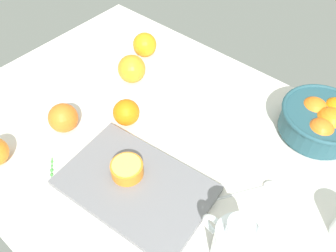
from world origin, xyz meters
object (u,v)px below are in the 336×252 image
Objects in this scene: fruit_bowl at (321,121)px; loose_orange_2 at (126,112)px; juice_pitcher at (234,244)px; loose_orange_4 at (145,45)px; cutting_board at (136,186)px; spoon at (254,189)px; loose_orange_1 at (63,118)px; orange_half_0 at (127,169)px; loose_orange_3 at (132,69)px.

loose_orange_2 is at bearing -144.05° from fruit_bowl.
juice_pitcher is 73.21cm from loose_orange_4.
spoon is (22.22, 18.25, -0.50)cm from cutting_board.
loose_orange_1 is 1.08× the size of loose_orange_2.
orange_half_0 is at bearing -179.29° from juice_pitcher.
loose_orange_1 reaches higher than orange_half_0.
cutting_board is at bearing -177.18° from juice_pitcher.
juice_pitcher is 45.70cm from loose_orange_2.
juice_pitcher is 1.02× the size of spoon.
spoon is at bearing 39.40° from cutting_board.
juice_pitcher is 1.76× the size of loose_orange_3.
orange_half_0 is at bearing 165.07° from cutting_board.
orange_half_0 is at bearing -123.47° from fruit_bowl.
juice_pitcher reaches higher than loose_orange_2.
loose_orange_3 is at bearing 132.81° from orange_half_0.
loose_orange_3 is (-11.77, 14.16, 0.64)cm from loose_orange_2.
fruit_bowl is 52.30cm from cutting_board.
cutting_board is at bearing -140.60° from spoon.
loose_orange_4 is (-34.96, 40.76, 3.12)cm from cutting_board.
fruit_bowl is at bearing 4.27° from loose_orange_4.
loose_orange_4 is (-60.76, -4.54, -1.00)cm from fruit_bowl.
orange_half_0 is (-3.52, 0.94, 2.76)cm from cutting_board.
spoon is (51.11, -10.08, -3.97)cm from loose_orange_3.
loose_orange_1 is at bearing -89.31° from loose_orange_3.
loose_orange_4 reaches higher than orange_half_0.
juice_pitcher is 55.28cm from loose_orange_1.
orange_half_0 is at bearing -51.72° from loose_orange_4.
cutting_board is 4.08× the size of loose_orange_3.
loose_orange_2 reaches higher than orange_half_0.
loose_orange_3 is (-25.37, 27.40, 0.71)cm from orange_half_0.
juice_pitcher is at bearing 0.71° from orange_half_0.
cutting_board is 4.41× the size of loose_orange_1.
juice_pitcher is 27.12cm from cutting_board.
loose_orange_2 is 18.43cm from loose_orange_3.
juice_pitcher is at bearing 2.82° from cutting_board.
loose_orange_4 is (-61.65, 39.45, -1.47)cm from juice_pitcher.
cutting_board is at bearing -39.61° from loose_orange_2.
fruit_bowl is at bearing 60.33° from cutting_board.
loose_orange_4 is (-31.43, 39.83, 0.36)cm from orange_half_0.
fruit_bowl is 2.72× the size of loose_orange_4.
loose_orange_1 reaches higher than spoon.
orange_half_0 is at bearing -0.80° from loose_orange_1.
cutting_board is at bearing -14.93° from orange_half_0.
orange_half_0 is 0.91× the size of loose_orange_3.
loose_orange_1 is (-28.57, 1.29, 3.14)cm from cutting_board.
fruit_bowl is at bearing 38.99° from loose_orange_1.
fruit_bowl is 2.93× the size of loose_orange_2.
fruit_bowl is at bearing 56.53° from orange_half_0.
juice_pitcher is 1.93× the size of orange_half_0.
loose_orange_3 reaches higher than loose_orange_1.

